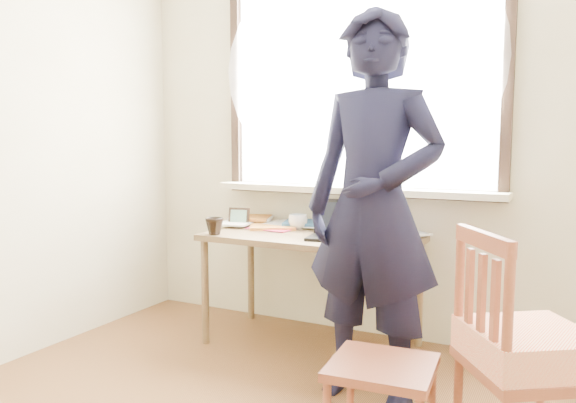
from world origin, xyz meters
The scene contains 13 objects.
room_shell centered at (-0.02, 0.20, 1.64)m, with size 3.52×4.02×2.61m.
desk centered at (-0.35, 1.63, 0.61)m, with size 1.26×0.63×0.68m.
laptop centered at (-0.16, 1.60, 0.73)m, with size 0.35×0.30×0.22m.
mug_white centered at (-0.52, 1.79, 0.72)m, with size 0.12×0.12×0.09m, color white.
mug_dark centered at (-0.87, 1.37, 0.73)m, with size 0.11×0.11×0.10m, color black.
mouse centered at (0.16, 1.53, 0.69)m, with size 0.08×0.06×0.03m, color black.
desk_clutter centered at (-0.76, 1.82, 0.70)m, with size 0.73×0.50×0.05m.
book_a centered at (-0.75, 1.88, 0.69)m, with size 0.19×0.25×0.02m, color white.
book_b centered at (0.09, 1.89, 0.69)m, with size 0.18×0.25×0.02m, color white.
picture_frame centered at (-0.92, 1.73, 0.73)m, with size 0.14×0.05×0.11m.
work_chair centered at (0.41, 0.62, 0.33)m, with size 0.42×0.40×0.40m.
side_chair centered at (0.90, 0.76, 0.48)m, with size 0.58×0.58×0.92m.
person centered at (0.20, 1.13, 0.92)m, with size 0.67×0.44×1.84m, color black.
Camera 1 is at (1.03, -1.37, 1.24)m, focal length 35.00 mm.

